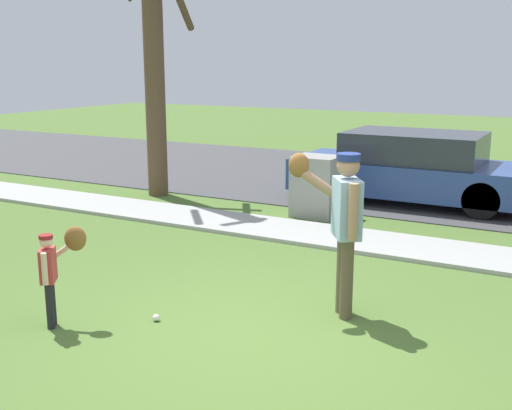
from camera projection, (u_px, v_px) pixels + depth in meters
The scene contains 9 objects.
ground_plane at pixel (368, 246), 9.31m from camera, with size 48.00×48.00×0.00m, color #4C6B2D.
sidewalk_strip at pixel (370, 242), 9.39m from camera, with size 36.00×1.20×0.06m, color #A3A39E.
road_surface at pixel (445, 186), 13.68m from camera, with size 36.00×6.80×0.02m, color #424244.
person_adult at pixel (342, 216), 6.55m from camera, with size 0.87×0.52×1.74m.
person_child at pixel (56, 263), 6.38m from camera, with size 0.38×0.53×1.02m.
baseball at pixel (156, 318), 6.61m from camera, with size 0.07×0.07×0.07m, color white.
utility_cabinet at pixel (316, 186), 10.98m from camera, with size 0.75×0.65×1.06m, color gray.
street_tree_far at pixel (153, 40), 12.17m from camera, with size 1.85×1.89×5.76m.
parked_wagon_blue at pixel (413, 168), 12.01m from camera, with size 4.50×1.80×1.33m.
Camera 1 is at (2.83, -5.15, 2.65)m, focal length 44.52 mm.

